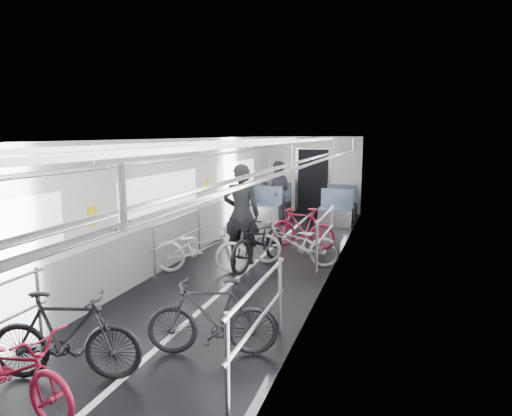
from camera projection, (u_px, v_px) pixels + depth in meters
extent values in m
cube|color=black|center=(239.00, 276.00, 8.06)|extent=(3.00, 14.00, 0.01)
cube|color=white|center=(239.00, 139.00, 7.67)|extent=(3.00, 14.00, 0.02)
cube|color=silver|center=(162.00, 205.00, 8.32)|extent=(0.02, 14.00, 2.40)
cube|color=silver|center=(326.00, 214.00, 7.42)|extent=(0.02, 14.00, 2.40)
cube|color=silver|center=(313.00, 175.00, 14.45)|extent=(3.00, 0.02, 2.40)
cube|color=white|center=(239.00, 276.00, 8.06)|extent=(0.08, 13.80, 0.01)
cube|color=gray|center=(165.00, 245.00, 8.43)|extent=(0.01, 13.90, 0.90)
cube|color=gray|center=(323.00, 258.00, 7.55)|extent=(0.01, 13.90, 0.90)
cube|color=white|center=(163.00, 194.00, 8.27)|extent=(0.01, 10.80, 0.75)
cube|color=white|center=(324.00, 202.00, 7.40)|extent=(0.01, 10.80, 0.75)
cube|color=white|center=(209.00, 143.00, 7.85)|extent=(0.14, 13.40, 0.05)
cube|color=white|center=(270.00, 143.00, 7.52)|extent=(0.14, 13.40, 0.05)
cube|color=black|center=(313.00, 181.00, 14.43)|extent=(0.95, 0.10, 2.00)
imported|color=#B31638|center=(12.00, 369.00, 4.08)|extent=(1.64, 0.80, 0.83)
imported|color=black|center=(66.00, 336.00, 4.61)|extent=(1.62, 0.85, 0.94)
imported|color=silver|center=(200.00, 248.00, 8.22)|extent=(1.81, 0.98, 0.90)
imported|color=black|center=(212.00, 317.00, 5.15)|extent=(1.56, 0.84, 0.90)
imported|color=#B6B7BC|center=(295.00, 243.00, 8.67)|extent=(1.72, 0.68, 0.89)
imported|color=maroon|center=(303.00, 228.00, 10.00)|extent=(1.56, 0.71, 0.90)
imported|color=black|center=(259.00, 241.00, 8.58)|extent=(1.05, 2.01, 1.00)
imported|color=black|center=(241.00, 214.00, 8.72)|extent=(0.78, 0.58, 1.94)
imported|color=#2C2A32|center=(277.00, 190.00, 13.32)|extent=(0.83, 0.65, 1.71)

